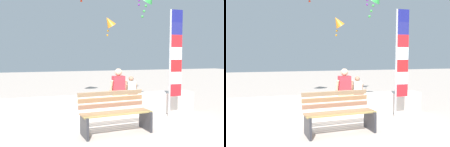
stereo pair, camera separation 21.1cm
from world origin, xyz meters
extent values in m
plane|color=#AFA195|center=(0.00, 0.00, 0.00)|extent=(40.00, 40.00, 0.00)
cube|color=silver|center=(0.00, 1.04, 0.29)|extent=(5.73, 0.51, 0.58)
cube|color=#9C8449|center=(0.01, -0.65, 0.45)|extent=(1.56, 0.19, 0.03)
cube|color=#977149|center=(0.00, -0.53, 0.45)|extent=(1.56, 0.19, 0.03)
cube|color=#9F7753|center=(-0.01, -0.42, 0.45)|extent=(1.56, 0.19, 0.03)
cube|color=#A37758|center=(-0.02, -0.31, 0.45)|extent=(1.56, 0.19, 0.03)
cube|color=#A37057|center=(-0.03, -0.20, 0.57)|extent=(1.56, 0.17, 0.10)
cube|color=#A4764F|center=(-0.03, -0.18, 0.70)|extent=(1.56, 0.17, 0.10)
cube|color=#9A7A5A|center=(-0.03, -0.16, 0.83)|extent=(1.56, 0.17, 0.10)
cube|color=#2D2D33|center=(-0.72, -0.53, 0.23)|extent=(0.09, 0.53, 0.45)
cube|color=#2D2D33|center=(0.71, -0.42, 0.23)|extent=(0.09, 0.53, 0.45)
cube|color=tan|center=(0.55, 1.02, 0.64)|extent=(0.43, 0.35, 0.12)
cube|color=red|center=(0.55, 1.02, 0.91)|extent=(0.33, 0.22, 0.41)
cylinder|color=#DEB18E|center=(0.34, 1.00, 0.86)|extent=(0.07, 0.17, 0.30)
cylinder|color=#DEB18E|center=(0.76, 1.00, 0.86)|extent=(0.07, 0.17, 0.30)
sphere|color=#DEB18E|center=(0.55, 1.02, 1.21)|extent=(0.21, 0.21, 0.21)
cube|color=brown|center=(0.93, 1.02, 0.62)|extent=(0.30, 0.25, 0.08)
cube|color=white|center=(0.93, 1.02, 0.81)|extent=(0.23, 0.15, 0.29)
cylinder|color=#A17056|center=(0.79, 1.00, 0.77)|extent=(0.05, 0.12, 0.21)
cylinder|color=#A17056|center=(1.08, 1.00, 0.77)|extent=(0.05, 0.12, 0.21)
sphere|color=#A17056|center=(0.93, 1.02, 1.02)|extent=(0.14, 0.14, 0.14)
cylinder|color=#B7B7BC|center=(1.81, 0.40, 1.45)|extent=(0.05, 0.05, 2.90)
cube|color=red|center=(2.00, 0.40, 0.74)|extent=(0.33, 0.02, 0.33)
cube|color=white|center=(2.00, 0.40, 1.07)|extent=(0.33, 0.02, 0.33)
cube|color=red|center=(2.00, 0.40, 1.40)|extent=(0.33, 0.02, 0.33)
cube|color=white|center=(2.00, 0.40, 1.74)|extent=(0.33, 0.02, 0.33)
cube|color=red|center=(2.00, 0.40, 2.07)|extent=(0.33, 0.02, 0.33)
cube|color=navy|center=(2.00, 0.40, 2.40)|extent=(0.33, 0.02, 0.33)
cube|color=navy|center=(2.00, 0.40, 2.73)|extent=(0.33, 0.02, 0.33)
sphere|color=#EF3D1B|center=(0.03, 3.78, 3.70)|extent=(0.08, 0.08, 0.08)
sphere|color=green|center=(1.83, 1.88, 3.43)|extent=(0.08, 0.08, 0.08)
sphere|color=green|center=(1.75, 1.83, 3.25)|extent=(0.08, 0.08, 0.08)
sphere|color=green|center=(1.66, 1.77, 3.07)|extent=(0.08, 0.08, 0.08)
sphere|color=green|center=(1.58, 1.72, 2.89)|extent=(0.08, 0.08, 0.08)
sphere|color=purple|center=(2.12, 3.21, 3.74)|extent=(0.08, 0.08, 0.08)
sphere|color=purple|center=(2.07, 3.12, 3.56)|extent=(0.08, 0.08, 0.08)
cone|color=orange|center=(1.35, 4.54, 3.09)|extent=(0.58, 0.42, 0.57)
sphere|color=orange|center=(1.35, 4.64, 2.91)|extent=(0.08, 0.08, 0.08)
sphere|color=orange|center=(1.35, 4.74, 2.73)|extent=(0.08, 0.08, 0.08)
sphere|color=orange|center=(1.35, 4.84, 2.55)|extent=(0.08, 0.08, 0.08)
camera|label=1|loc=(-1.65, -5.38, 1.70)|focal=39.07mm
camera|label=2|loc=(-1.45, -5.44, 1.70)|focal=39.07mm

